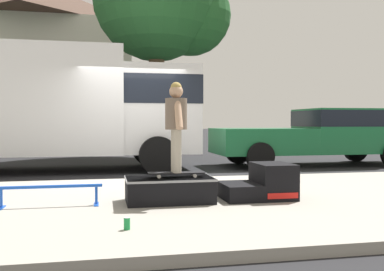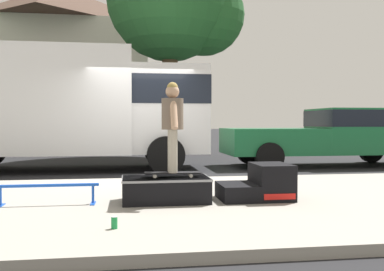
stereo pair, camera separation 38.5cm
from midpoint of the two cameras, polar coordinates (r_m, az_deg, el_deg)
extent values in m
plane|color=black|center=(9.15, -8.48, -5.97)|extent=(140.00, 140.00, 0.00)
cube|color=gray|center=(6.19, -6.95, -9.14)|extent=(50.00, 5.00, 0.12)
cube|color=black|center=(6.04, -4.86, -7.17)|extent=(1.19, 0.70, 0.34)
cube|color=gray|center=(6.02, -4.87, -5.70)|extent=(1.21, 0.72, 0.03)
cube|color=black|center=(6.25, 4.58, -7.40)|extent=(0.51, 0.71, 0.23)
cube|color=black|center=(6.39, 9.00, -5.94)|extent=(0.51, 0.71, 0.51)
cube|color=red|center=(6.08, 10.20, -7.89)|extent=(0.45, 0.01, 0.08)
cylinder|color=blue|center=(6.05, -20.12, -6.40)|extent=(1.36, 0.04, 0.04)
cylinder|color=blue|center=(6.19, -25.65, -7.51)|extent=(0.04, 0.04, 0.26)
cube|color=blue|center=(6.21, -25.63, -8.65)|extent=(0.06, 0.28, 0.01)
cylinder|color=blue|center=(6.01, -14.40, -7.66)|extent=(0.04, 0.04, 0.26)
cube|color=blue|center=(6.03, -14.39, -8.83)|extent=(0.06, 0.28, 0.01)
cube|color=black|center=(6.02, -3.95, -4.98)|extent=(0.78, 0.22, 0.02)
cylinder|color=silver|center=(6.14, -1.72, -5.16)|extent=(0.05, 0.03, 0.05)
cylinder|color=silver|center=(5.96, -1.46, -5.36)|extent=(0.05, 0.03, 0.05)
cylinder|color=silver|center=(6.09, -6.39, -5.23)|extent=(0.05, 0.03, 0.05)
cylinder|color=silver|center=(5.91, -6.27, -5.44)|extent=(0.05, 0.03, 0.05)
cylinder|color=#B7AD99|center=(6.06, -4.05, -2.01)|extent=(0.12, 0.12, 0.60)
cylinder|color=#B7AD99|center=(5.91, -3.86, -2.11)|extent=(0.12, 0.12, 0.60)
cylinder|color=#726051|center=(5.98, -3.97, 2.87)|extent=(0.31, 0.31, 0.43)
cylinder|color=tan|center=(6.17, -4.20, 2.73)|extent=(0.10, 0.26, 0.41)
cylinder|color=tan|center=(5.79, -3.72, 2.79)|extent=(0.10, 0.26, 0.41)
sphere|color=tan|center=(5.99, -3.97, 5.85)|extent=(0.19, 0.19, 0.19)
sphere|color=tan|center=(6.00, -3.98, 6.35)|extent=(0.16, 0.16, 0.16)
cylinder|color=#198C3F|center=(4.60, -11.05, -11.44)|extent=(0.07, 0.07, 0.12)
cylinder|color=silver|center=(4.58, -11.06, -10.67)|extent=(0.06, 0.06, 0.00)
cube|color=white|center=(11.49, -22.89, 4.23)|extent=(5.00, 2.35, 2.60)
cube|color=white|center=(11.32, -5.47, 3.38)|extent=(1.90, 2.16, 2.20)
cube|color=black|center=(11.35, -5.47, 5.83)|extent=(1.92, 2.19, 0.70)
cylinder|color=black|center=(12.50, -6.73, -1.82)|extent=(0.90, 0.28, 0.90)
cylinder|color=black|center=(10.17, -5.60, -2.64)|extent=(0.90, 0.28, 0.90)
cube|color=#196638|center=(13.00, 17.89, 0.61)|extent=(2.00, 1.85, 1.25)
cube|color=black|center=(13.00, 17.91, 2.15)|extent=(2.02, 1.87, 0.45)
cube|color=#196638|center=(12.04, 8.31, -0.72)|extent=(2.60, 1.85, 0.70)
cylinder|color=black|center=(14.42, 20.17, -1.80)|extent=(0.72, 0.24, 0.72)
cylinder|color=black|center=(12.82, 5.26, -2.13)|extent=(0.72, 0.24, 0.72)
cylinder|color=black|center=(11.06, 8.04, -2.76)|extent=(0.72, 0.24, 0.72)
cylinder|color=brown|center=(15.40, -5.43, 4.97)|extent=(0.56, 0.56, 4.19)
sphere|color=#235628|center=(16.03, -0.92, 15.67)|extent=(2.91, 2.91, 2.91)
cube|color=beige|center=(23.77, -20.00, 5.93)|extent=(9.00, 7.50, 6.00)
cube|color=#B2ADA3|center=(19.76, -21.64, 2.14)|extent=(9.00, 0.50, 2.80)
pyramid|color=#473328|center=(24.45, -20.11, 15.80)|extent=(9.54, 7.95, 2.40)
camera|label=1|loc=(0.19, -91.60, -0.05)|focal=40.20mm
camera|label=2|loc=(0.19, 88.40, 0.05)|focal=40.20mm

